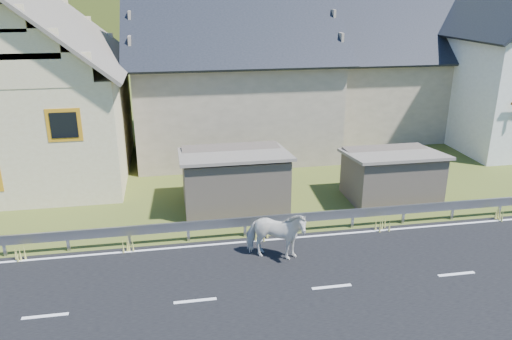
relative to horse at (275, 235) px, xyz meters
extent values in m
plane|color=#3F4D1A|center=(1.29, -1.92, -0.89)|extent=(160.00, 160.00, 0.00)
cube|color=black|center=(1.29, -1.92, -0.87)|extent=(60.00, 7.00, 0.04)
cube|color=silver|center=(1.29, -1.92, -0.84)|extent=(60.00, 6.60, 0.01)
cube|color=#93969B|center=(1.29, 1.76, -0.31)|extent=(28.00, 0.08, 0.34)
cube|color=#93969B|center=(-8.71, 1.78, -0.54)|extent=(0.10, 0.06, 0.70)
cube|color=#93969B|center=(-6.71, 1.78, -0.54)|extent=(0.10, 0.06, 0.70)
cube|color=#93969B|center=(-4.71, 1.78, -0.54)|extent=(0.10, 0.06, 0.70)
cube|color=#93969B|center=(-2.71, 1.78, -0.54)|extent=(0.10, 0.06, 0.70)
cube|color=#93969B|center=(-0.71, 1.78, -0.54)|extent=(0.10, 0.06, 0.70)
cube|color=#93969B|center=(1.29, 1.78, -0.54)|extent=(0.10, 0.06, 0.70)
cube|color=#93969B|center=(3.29, 1.78, -0.54)|extent=(0.10, 0.06, 0.70)
cube|color=#93969B|center=(5.29, 1.78, -0.54)|extent=(0.10, 0.06, 0.70)
cube|color=#93969B|center=(7.29, 1.78, -0.54)|extent=(0.10, 0.06, 0.70)
cube|color=#93969B|center=(9.29, 1.78, -0.54)|extent=(0.10, 0.06, 0.70)
cube|color=brown|center=(-0.71, 4.58, 0.21)|extent=(4.30, 3.30, 2.40)
cube|color=brown|center=(5.79, 4.08, 0.11)|extent=(3.80, 2.90, 2.20)
cube|color=beige|center=(-8.71, 10.08, 1.61)|extent=(7.00, 9.00, 5.00)
cube|color=#C68516|center=(-7.11, 5.58, 2.51)|extent=(1.30, 0.12, 1.30)
cube|color=tan|center=(0.29, 13.08, 1.61)|extent=(10.00, 9.00, 5.00)
cube|color=tan|center=(10.29, 15.08, 1.41)|extent=(9.00, 8.00, 4.60)
cube|color=white|center=(16.29, 12.08, 2.11)|extent=(8.00, 10.00, 6.00)
ellipsoid|color=#2E3E10|center=(6.29, 178.08, -20.89)|extent=(440.00, 280.00, 260.00)
imported|color=silver|center=(0.00, 0.00, 0.00)|extent=(1.57, 2.20, 1.70)
camera|label=1|loc=(-3.12, -13.96, 7.36)|focal=35.00mm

